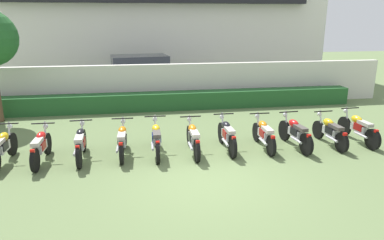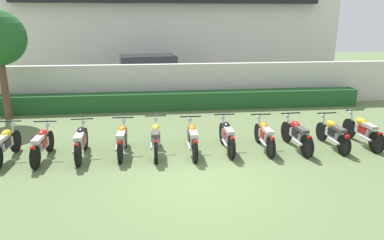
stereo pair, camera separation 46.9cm
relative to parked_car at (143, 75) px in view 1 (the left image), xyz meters
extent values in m
plane|color=#607547|center=(1.12, -10.42, -0.94)|extent=(60.00, 60.00, 0.00)
cube|color=white|center=(1.12, 5.87, 3.27)|extent=(20.11, 6.00, 8.41)
cube|color=black|center=(1.12, 2.62, 3.69)|extent=(16.89, 0.50, 0.36)
cube|color=silver|center=(1.12, -2.85, -0.04)|extent=(19.10, 0.30, 1.79)
cube|color=#235628|center=(1.12, -3.55, -0.58)|extent=(15.28, 0.70, 0.72)
cube|color=navy|center=(0.05, 0.01, -0.20)|extent=(4.69, 2.39, 1.00)
cube|color=#2D333D|center=(-0.15, -0.02, 0.63)|extent=(2.89, 2.02, 0.65)
cylinder|color=black|center=(1.50, 1.12, -0.60)|extent=(0.70, 0.30, 0.68)
cylinder|color=black|center=(1.73, -0.72, -0.60)|extent=(0.70, 0.30, 0.68)
cylinder|color=black|center=(-1.63, 0.73, -0.60)|extent=(0.70, 0.30, 0.68)
cylinder|color=black|center=(-1.40, -1.10, -0.60)|extent=(0.70, 0.30, 0.68)
cylinder|color=black|center=(-3.86, -7.96, -0.62)|extent=(0.10, 0.63, 0.63)
cube|color=silver|center=(-3.88, -8.65, -0.47)|extent=(0.21, 0.60, 0.22)
ellipsoid|color=yellow|center=(-3.87, -8.48, -0.24)|extent=(0.23, 0.44, 0.22)
cylinder|color=silver|center=(-3.87, -8.05, -0.30)|extent=(0.05, 0.23, 0.65)
cylinder|color=black|center=(-3.87, -8.14, 0.02)|extent=(0.60, 0.05, 0.04)
sphere|color=silver|center=(-3.86, -7.94, -0.12)|extent=(0.14, 0.14, 0.14)
cube|color=black|center=(-3.88, -8.70, -0.42)|extent=(0.25, 0.37, 0.20)
cylinder|color=black|center=(-2.92, -8.03, -0.64)|extent=(0.10, 0.60, 0.60)
cylinder|color=black|center=(-2.95, -9.26, -0.64)|extent=(0.10, 0.60, 0.60)
cube|color=silver|center=(-2.94, -8.70, -0.49)|extent=(0.21, 0.60, 0.22)
ellipsoid|color=red|center=(-2.93, -8.53, -0.26)|extent=(0.23, 0.44, 0.22)
cube|color=beige|center=(-2.94, -8.93, -0.28)|extent=(0.21, 0.52, 0.10)
cube|color=red|center=(-2.95, -9.36, -0.36)|extent=(0.10, 0.08, 0.08)
cylinder|color=silver|center=(-2.92, -8.12, -0.32)|extent=(0.06, 0.23, 0.65)
cylinder|color=black|center=(-2.93, -8.21, 0.00)|extent=(0.60, 0.05, 0.04)
sphere|color=silver|center=(-2.92, -8.01, -0.14)|extent=(0.14, 0.14, 0.14)
cylinder|color=silver|center=(-3.06, -8.94, -0.62)|extent=(0.08, 0.55, 0.07)
cube|color=#A51414|center=(-2.94, -8.75, -0.44)|extent=(0.25, 0.37, 0.20)
cylinder|color=black|center=(-1.95, -7.96, -0.62)|extent=(0.11, 0.63, 0.63)
cylinder|color=black|center=(-1.92, -9.21, -0.62)|extent=(0.11, 0.63, 0.63)
cube|color=silver|center=(-1.93, -8.63, -0.47)|extent=(0.22, 0.61, 0.22)
ellipsoid|color=black|center=(-1.94, -8.46, -0.24)|extent=(0.23, 0.45, 0.22)
cube|color=beige|center=(-1.93, -8.86, -0.26)|extent=(0.22, 0.53, 0.10)
cube|color=red|center=(-1.91, -9.31, -0.34)|extent=(0.10, 0.08, 0.08)
cylinder|color=silver|center=(-1.95, -8.05, -0.30)|extent=(0.06, 0.23, 0.65)
cylinder|color=black|center=(-1.95, -8.14, 0.02)|extent=(0.60, 0.05, 0.04)
sphere|color=silver|center=(-1.96, -7.94, -0.12)|extent=(0.14, 0.14, 0.14)
cylinder|color=silver|center=(-2.05, -8.89, -0.60)|extent=(0.09, 0.55, 0.07)
cube|color=#A51414|center=(-1.93, -8.68, -0.42)|extent=(0.25, 0.37, 0.20)
cylinder|color=black|center=(-0.83, -7.87, -0.64)|extent=(0.11, 0.59, 0.59)
cylinder|color=black|center=(-0.86, -9.10, -0.64)|extent=(0.11, 0.59, 0.59)
cube|color=silver|center=(-0.85, -8.53, -0.49)|extent=(0.22, 0.61, 0.22)
ellipsoid|color=orange|center=(-0.84, -8.36, -0.26)|extent=(0.23, 0.45, 0.22)
cube|color=#B2ADA3|center=(-0.85, -8.76, -0.28)|extent=(0.22, 0.53, 0.10)
cube|color=red|center=(-0.87, -9.20, -0.36)|extent=(0.10, 0.08, 0.08)
cylinder|color=silver|center=(-0.83, -7.96, -0.32)|extent=(0.06, 0.23, 0.65)
cylinder|color=black|center=(-0.83, -8.05, 0.00)|extent=(0.60, 0.05, 0.04)
sphere|color=silver|center=(-0.83, -7.85, -0.14)|extent=(0.14, 0.14, 0.14)
cylinder|color=silver|center=(-0.97, -8.78, -0.62)|extent=(0.09, 0.55, 0.07)
cube|color=black|center=(-0.85, -8.58, -0.44)|extent=(0.25, 0.37, 0.20)
cylinder|color=black|center=(0.09, -7.86, -0.62)|extent=(0.10, 0.63, 0.63)
cylinder|color=black|center=(0.07, -9.19, -0.62)|extent=(0.10, 0.63, 0.63)
cube|color=silver|center=(0.08, -8.57, -0.47)|extent=(0.21, 0.60, 0.22)
ellipsoid|color=yellow|center=(0.08, -8.40, -0.24)|extent=(0.23, 0.44, 0.22)
cube|color=#4C4742|center=(0.07, -8.80, -0.26)|extent=(0.21, 0.52, 0.10)
cube|color=red|center=(0.06, -9.29, -0.34)|extent=(0.10, 0.08, 0.08)
cylinder|color=silver|center=(0.09, -7.95, -0.30)|extent=(0.05, 0.23, 0.65)
cylinder|color=black|center=(0.09, -8.04, 0.02)|extent=(0.60, 0.05, 0.04)
sphere|color=silver|center=(0.09, -7.84, -0.12)|extent=(0.14, 0.14, 0.14)
cylinder|color=silver|center=(-0.05, -8.82, -0.60)|extent=(0.08, 0.55, 0.07)
cube|color=navy|center=(0.08, -8.62, -0.42)|extent=(0.25, 0.36, 0.20)
cylinder|color=black|center=(1.09, -8.00, -0.64)|extent=(0.09, 0.60, 0.60)
cylinder|color=black|center=(1.09, -9.27, -0.64)|extent=(0.09, 0.60, 0.60)
cube|color=silver|center=(1.09, -8.68, -0.49)|extent=(0.20, 0.60, 0.22)
ellipsoid|color=orange|center=(1.09, -8.51, -0.26)|extent=(0.22, 0.44, 0.22)
cube|color=beige|center=(1.09, -8.91, -0.28)|extent=(0.20, 0.52, 0.10)
cube|color=red|center=(1.09, -9.37, -0.36)|extent=(0.10, 0.08, 0.08)
cylinder|color=silver|center=(1.09, -8.09, -0.32)|extent=(0.05, 0.23, 0.65)
cylinder|color=black|center=(1.09, -8.18, 0.00)|extent=(0.60, 0.04, 0.04)
sphere|color=silver|center=(1.09, -7.98, -0.14)|extent=(0.14, 0.14, 0.14)
cylinder|color=silver|center=(0.97, -8.93, -0.62)|extent=(0.07, 0.55, 0.07)
cube|color=black|center=(1.09, -8.73, -0.44)|extent=(0.24, 0.36, 0.20)
cylinder|color=black|center=(2.09, -7.92, -0.62)|extent=(0.09, 0.63, 0.63)
cylinder|color=black|center=(2.09, -9.15, -0.62)|extent=(0.09, 0.63, 0.63)
cube|color=silver|center=(2.09, -8.58, -0.47)|extent=(0.20, 0.60, 0.22)
ellipsoid|color=black|center=(2.09, -8.41, -0.24)|extent=(0.22, 0.44, 0.22)
cube|color=#B2ADA3|center=(2.09, -8.81, -0.26)|extent=(0.20, 0.52, 0.10)
cube|color=red|center=(2.09, -9.25, -0.34)|extent=(0.10, 0.08, 0.08)
cylinder|color=silver|center=(2.09, -8.01, -0.30)|extent=(0.05, 0.23, 0.65)
cylinder|color=black|center=(2.09, -8.10, 0.02)|extent=(0.60, 0.04, 0.04)
sphere|color=silver|center=(2.09, -7.90, -0.12)|extent=(0.14, 0.14, 0.14)
cylinder|color=silver|center=(1.97, -8.83, -0.60)|extent=(0.07, 0.55, 0.07)
cube|color=#A51414|center=(2.09, -8.63, -0.42)|extent=(0.24, 0.36, 0.20)
cylinder|color=black|center=(3.19, -7.94, -0.65)|extent=(0.10, 0.58, 0.58)
cylinder|color=black|center=(3.17, -9.19, -0.65)|extent=(0.10, 0.58, 0.58)
cube|color=silver|center=(3.18, -8.62, -0.50)|extent=(0.21, 0.60, 0.22)
ellipsoid|color=orange|center=(3.18, -8.45, -0.27)|extent=(0.23, 0.44, 0.22)
cube|color=beige|center=(3.18, -8.85, -0.29)|extent=(0.21, 0.52, 0.10)
cube|color=red|center=(3.17, -9.29, -0.37)|extent=(0.10, 0.08, 0.08)
cylinder|color=silver|center=(3.19, -8.03, -0.33)|extent=(0.05, 0.23, 0.65)
cylinder|color=black|center=(3.19, -8.12, -0.01)|extent=(0.60, 0.04, 0.04)
sphere|color=silver|center=(3.19, -7.92, -0.15)|extent=(0.14, 0.14, 0.14)
cylinder|color=silver|center=(3.06, -8.86, -0.63)|extent=(0.08, 0.55, 0.07)
cube|color=#A51414|center=(3.18, -8.67, -0.45)|extent=(0.25, 0.36, 0.20)
cylinder|color=black|center=(4.06, -8.01, -0.62)|extent=(0.13, 0.63, 0.63)
cylinder|color=black|center=(4.15, -9.29, -0.62)|extent=(0.13, 0.63, 0.63)
cube|color=silver|center=(4.11, -8.70, -0.47)|extent=(0.24, 0.61, 0.22)
ellipsoid|color=red|center=(4.10, -8.53, -0.24)|extent=(0.25, 0.45, 0.22)
cube|color=#4C4742|center=(4.12, -8.93, -0.26)|extent=(0.23, 0.53, 0.10)
cube|color=red|center=(4.15, -9.39, -0.34)|extent=(0.11, 0.09, 0.08)
cylinder|color=silver|center=(4.07, -8.10, -0.30)|extent=(0.07, 0.23, 0.65)
cylinder|color=black|center=(4.07, -8.19, 0.02)|extent=(0.60, 0.08, 0.04)
sphere|color=silver|center=(4.06, -7.99, -0.12)|extent=(0.14, 0.14, 0.14)
cylinder|color=silver|center=(4.00, -8.96, -0.60)|extent=(0.11, 0.55, 0.07)
cube|color=black|center=(4.11, -8.75, -0.42)|extent=(0.26, 0.38, 0.20)
cylinder|color=black|center=(5.18, -8.02, -0.65)|extent=(0.11, 0.57, 0.57)
cylinder|color=black|center=(5.24, -9.25, -0.65)|extent=(0.11, 0.57, 0.57)
cube|color=silver|center=(5.21, -8.68, -0.50)|extent=(0.22, 0.61, 0.22)
ellipsoid|color=yellow|center=(5.21, -8.51, -0.27)|extent=(0.24, 0.45, 0.22)
cube|color=#4C4742|center=(5.22, -8.91, -0.29)|extent=(0.22, 0.53, 0.10)
cube|color=red|center=(5.24, -9.35, -0.37)|extent=(0.10, 0.08, 0.08)
cylinder|color=silver|center=(5.19, -8.11, -0.33)|extent=(0.06, 0.23, 0.65)
cylinder|color=black|center=(5.19, -8.20, -0.01)|extent=(0.60, 0.06, 0.04)
sphere|color=silver|center=(5.18, -8.00, -0.15)|extent=(0.14, 0.14, 0.14)
cylinder|color=silver|center=(5.10, -8.94, -0.63)|extent=(0.09, 0.55, 0.07)
cube|color=black|center=(5.21, -8.73, -0.45)|extent=(0.25, 0.37, 0.20)
cylinder|color=black|center=(6.17, -7.86, -0.63)|extent=(0.12, 0.62, 0.62)
cylinder|color=black|center=(6.23, -9.20, -0.63)|extent=(0.12, 0.62, 0.62)
cube|color=silver|center=(6.20, -8.58, -0.48)|extent=(0.23, 0.61, 0.22)
ellipsoid|color=yellow|center=(6.20, -8.41, -0.25)|extent=(0.24, 0.45, 0.22)
cube|color=#B2ADA3|center=(6.21, -8.81, -0.27)|extent=(0.22, 0.53, 0.10)
cube|color=red|center=(6.23, -9.30, -0.35)|extent=(0.10, 0.08, 0.08)
cylinder|color=silver|center=(6.18, -7.95, -0.31)|extent=(0.06, 0.23, 0.65)
cylinder|color=black|center=(6.18, -8.04, 0.01)|extent=(0.60, 0.06, 0.04)
sphere|color=silver|center=(6.17, -7.84, -0.13)|extent=(0.14, 0.14, 0.14)
cylinder|color=silver|center=(6.09, -8.83, -0.61)|extent=(0.09, 0.55, 0.07)
cube|color=#A51414|center=(6.21, -8.63, -0.43)|extent=(0.26, 0.37, 0.20)
camera|label=1|loc=(-0.46, -17.90, 2.73)|focal=33.34mm
camera|label=2|loc=(0.01, -17.97, 2.73)|focal=33.34mm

